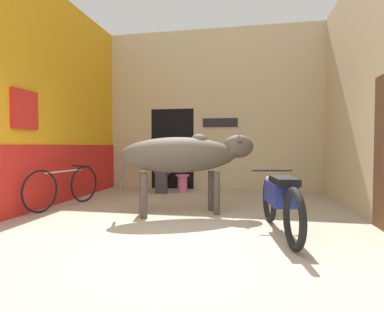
# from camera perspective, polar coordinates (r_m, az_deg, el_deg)

# --- Properties ---
(ground_plane) EXTENTS (30.00, 30.00, 0.00)m
(ground_plane) POSITION_cam_1_polar(r_m,az_deg,el_deg) (3.72, -4.38, -15.91)
(ground_plane) COLOR tan
(wall_left_shopfront) EXTENTS (0.25, 4.26, 4.12)m
(wall_left_shopfront) POSITION_cam_1_polar(r_m,az_deg,el_deg) (6.73, -23.56, 9.13)
(wall_left_shopfront) COLOR orange
(wall_left_shopfront) RESTS_ON ground_plane
(wall_back_with_doorway) EXTENTS (5.46, 0.93, 4.12)m
(wall_back_with_doorway) POSITION_cam_1_polar(r_m,az_deg,el_deg) (8.02, 1.71, 6.45)
(wall_back_with_doorway) COLOR #C6B289
(wall_back_with_doorway) RESTS_ON ground_plane
(wall_right_with_door) EXTENTS (0.22, 4.26, 4.12)m
(wall_right_with_door) POSITION_cam_1_polar(r_m,az_deg,el_deg) (5.89, 29.79, 10.42)
(wall_right_with_door) COLOR #C6B289
(wall_right_with_door) RESTS_ON ground_plane
(cow) EXTENTS (2.27, 1.31, 1.36)m
(cow) POSITION_cam_1_polar(r_m,az_deg,el_deg) (4.97, -1.08, 0.14)
(cow) COLOR #4C4238
(cow) RESTS_ON ground_plane
(motorcycle_near) EXTENTS (0.58, 1.92, 0.80)m
(motorcycle_near) POSITION_cam_1_polar(r_m,az_deg,el_deg) (4.07, 16.39, -7.84)
(motorcycle_near) COLOR black
(motorcycle_near) RESTS_ON ground_plane
(bicycle) EXTENTS (0.50, 1.76, 0.75)m
(bicycle) POSITION_cam_1_polar(r_m,az_deg,el_deg) (6.07, -23.14, -5.39)
(bicycle) COLOR black
(bicycle) RESTS_ON ground_plane
(shopkeeper_seated) EXTENTS (0.39, 0.34, 1.23)m
(shopkeeper_seated) POSITION_cam_1_polar(r_m,az_deg,el_deg) (7.25, -5.61, -1.88)
(shopkeeper_seated) COLOR #3D3842
(shopkeeper_seated) RESTS_ON ground_plane
(plastic_stool) EXTENTS (0.33, 0.33, 0.42)m
(plastic_stool) POSITION_cam_1_polar(r_m,az_deg,el_deg) (7.37, -1.83, -5.10)
(plastic_stool) COLOR #DB6093
(plastic_stool) RESTS_ON ground_plane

